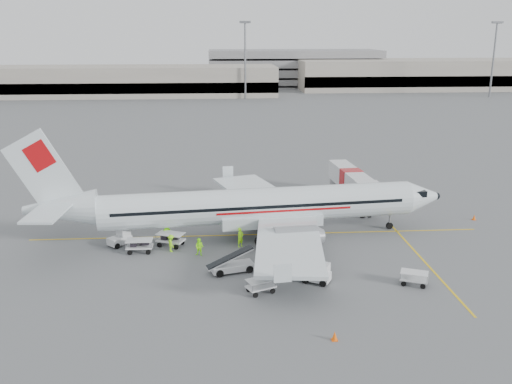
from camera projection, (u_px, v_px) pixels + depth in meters
ground at (257, 235)px, 56.12m from camera, size 360.00×360.00×0.00m
stripe_lead at (257, 235)px, 56.12m from camera, size 44.00×0.20×0.01m
stripe_cross at (425, 262)px, 49.38m from camera, size 0.20×20.00×0.01m
terminal_west at (99, 81)px, 177.03m from camera, size 110.00×22.00×9.00m
terminal_east at (427, 74)px, 198.73m from camera, size 90.00×26.00×10.00m
parking_garage at (294, 66)px, 209.55m from camera, size 62.00×24.00×14.00m
treeline at (225, 75)px, 223.35m from camera, size 300.00×3.00×6.00m
mast_center at (245, 61)px, 166.78m from camera, size 3.20×1.20×22.00m
mast_east at (493, 60)px, 171.85m from camera, size 3.20×1.20×22.00m
aircraft at (259, 183)px, 54.01m from camera, size 42.77×35.12×10.96m
jet_bridge at (351, 187)px, 65.96m from camera, size 4.01×15.32×3.98m
belt_loader at (232, 257)px, 47.08m from camera, size 5.03×2.98×2.56m
tug_fore at (293, 237)px, 53.07m from camera, size 2.31×1.62×1.63m
tug_mid at (317, 273)px, 45.23m from camera, size 2.45×2.08×1.65m
tug_aft at (119, 237)px, 53.10m from camera, size 2.33×2.33×1.62m
cart_loaded_a at (140, 246)px, 51.47m from camera, size 2.34×1.39×1.22m
cart_loaded_b at (171, 240)px, 52.96m from camera, size 2.82×2.28×1.28m
cart_empty_a at (261, 286)px, 43.47m from camera, size 2.47×2.03×1.11m
cart_empty_b at (414, 278)px, 44.84m from camera, size 2.41×1.96×1.09m
cone_nose at (474, 217)px, 60.45m from camera, size 0.37×0.37×0.60m
cone_port at (260, 194)px, 69.27m from camera, size 0.34×0.34×0.56m
cone_stbd at (335, 336)px, 36.81m from camera, size 0.40×0.40×0.66m
crew_a at (240, 237)px, 52.71m from camera, size 0.79×0.76×1.83m
crew_b at (199, 247)px, 50.66m from camera, size 0.95×0.85×1.61m
crew_c at (171, 243)px, 51.59m from camera, size 0.95×1.18×1.60m
crew_d at (167, 233)px, 53.85m from camera, size 1.10×1.01×1.80m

